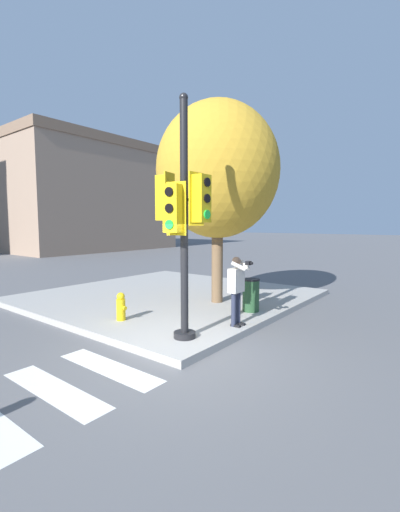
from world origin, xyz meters
name	(u,v)px	position (x,y,z in m)	size (l,w,h in m)	color
ground_plane	(179,355)	(0.00, 0.00, 0.00)	(160.00, 160.00, 0.00)	#5B5B5E
sidewalk_corner	(169,296)	(3.50, 3.50, 0.08)	(8.00, 8.00, 0.16)	#9E9B96
traffic_signal_pole	(181,215)	(0.34, 0.21, 2.68)	(0.83, 1.21, 4.86)	black
person_photographer	(237,285)	(1.83, -0.16, 1.12)	(0.50, 0.53, 1.59)	black
street_tree	(218,171)	(3.53, 1.57, 4.03)	(3.56, 3.56, 5.84)	brown
fire_hydrant	(121,307)	(0.49, 2.29, 0.50)	(0.22, 0.28, 0.68)	yellow
trash_bin	(251,295)	(3.19, 0.22, 0.60)	(0.47, 0.47, 0.88)	#234728
building_right	(77,198)	(15.08, 26.78, 5.10)	(15.03, 13.35, 10.18)	gray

